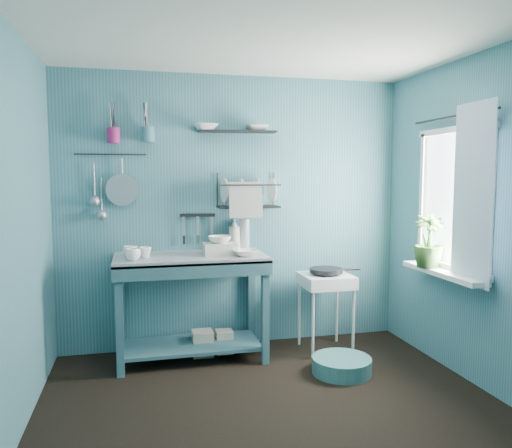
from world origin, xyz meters
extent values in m
plane|color=black|center=(0.00, 0.00, 0.00)|extent=(3.20, 3.20, 0.00)
plane|color=silver|center=(0.00, 0.00, 2.50)|extent=(3.20, 3.20, 0.00)
plane|color=#3C707B|center=(0.00, 1.50, 1.25)|extent=(3.20, 0.00, 3.20)
plane|color=#3C707B|center=(0.00, -1.50, 1.25)|extent=(3.20, 0.00, 3.20)
plane|color=#3C707B|center=(-1.60, 0.00, 1.25)|extent=(0.00, 3.00, 3.00)
plane|color=#3C707B|center=(1.60, 0.00, 1.25)|extent=(0.00, 3.00, 3.00)
cube|color=#305B65|center=(-0.45, 1.19, 0.46)|extent=(1.31, 0.69, 0.91)
imported|color=white|center=(-0.93, 1.03, 0.96)|extent=(0.12, 0.12, 0.10)
imported|color=white|center=(-0.83, 1.13, 0.96)|extent=(0.14, 0.14, 0.09)
imported|color=white|center=(-0.95, 1.19, 0.96)|extent=(0.17, 0.17, 0.10)
cube|color=beige|center=(-0.20, 1.17, 0.96)|extent=(0.28, 0.22, 0.10)
imported|color=white|center=(-0.20, 1.17, 1.04)|extent=(0.20, 0.19, 0.06)
imported|color=beige|center=(-0.03, 1.39, 1.06)|extent=(0.12, 0.12, 0.30)
cylinder|color=#B1BBC5|center=(0.07, 1.41, 1.05)|extent=(0.09, 0.09, 0.28)
imported|color=white|center=(0.00, 1.04, 0.94)|extent=(0.22, 0.22, 0.05)
cube|color=white|center=(0.77, 1.12, 0.35)|extent=(0.47, 0.47, 0.70)
cylinder|color=black|center=(0.77, 1.12, 0.74)|extent=(0.30, 0.30, 0.03)
cube|color=black|center=(-0.35, 1.47, 1.23)|extent=(0.32, 0.03, 0.03)
cube|color=black|center=(0.10, 1.37, 1.46)|extent=(0.56, 0.26, 0.32)
cube|color=black|center=(0.01, 1.40, 1.98)|extent=(0.71, 0.24, 0.02)
imported|color=white|center=(-0.28, 1.40, 2.03)|extent=(0.24, 0.24, 0.05)
imported|color=white|center=(0.19, 1.40, 2.03)|extent=(0.22, 0.22, 0.05)
cylinder|color=#A01D5E|center=(-1.07, 1.42, 1.93)|extent=(0.11, 0.11, 0.13)
cylinder|color=teal|center=(-0.78, 1.42, 1.94)|extent=(0.11, 0.11, 0.13)
cylinder|color=#A1A4A9|center=(-1.01, 1.45, 1.47)|extent=(0.28, 0.03, 0.28)
cylinder|color=#A1A4A9|center=(-1.24, 1.46, 1.54)|extent=(0.01, 0.01, 0.30)
cylinder|color=#A1A4A9|center=(-1.18, 1.46, 1.42)|extent=(0.01, 0.01, 0.30)
cylinder|color=black|center=(-1.10, 1.47, 1.77)|extent=(0.60, 0.01, 0.01)
plane|color=white|center=(1.59, 0.45, 1.40)|extent=(0.00, 1.10, 1.10)
cube|color=white|center=(1.50, 0.45, 0.81)|extent=(0.16, 0.95, 0.04)
plane|color=white|center=(1.52, 0.15, 1.45)|extent=(0.00, 1.35, 1.35)
cylinder|color=black|center=(1.54, 0.45, 2.05)|extent=(0.02, 1.05, 0.02)
imported|color=#325A24|center=(1.46, 0.60, 1.05)|extent=(0.30, 0.30, 0.44)
cube|color=tan|center=(-0.35, 1.24, 0.11)|extent=(0.18, 0.18, 0.22)
cube|color=tan|center=(-0.15, 1.27, 0.10)|extent=(0.15, 0.15, 0.20)
cylinder|color=teal|center=(0.69, 0.57, 0.07)|extent=(0.48, 0.48, 0.13)
camera|label=1|loc=(-0.88, -3.05, 1.59)|focal=35.00mm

